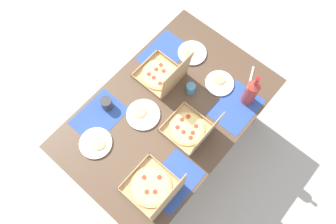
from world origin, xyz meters
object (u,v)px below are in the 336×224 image
(soda_bottle, at_px, (251,92))
(cup_clear_right, at_px, (107,104))
(cup_spare, at_px, (191,89))
(pizza_box_corner_left, at_px, (191,130))
(plate_far_right, at_px, (96,143))
(pizza_box_edge_far, at_px, (155,189))
(pizza_box_corner_right, at_px, (163,75))
(plate_middle, at_px, (143,114))
(plate_near_right, at_px, (192,53))
(plate_far_left, at_px, (219,83))

(soda_bottle, xyz_separation_m, cup_clear_right, (0.69, -0.72, -0.09))
(cup_clear_right, distance_m, cup_spare, 0.60)
(pizza_box_corner_left, relative_size, cup_spare, 3.25)
(plate_far_right, distance_m, cup_clear_right, 0.28)
(pizza_box_edge_far, bearing_deg, cup_clear_right, -108.66)
(pizza_box_corner_right, distance_m, soda_bottle, 0.63)
(plate_far_right, relative_size, plate_middle, 0.94)
(pizza_box_edge_far, relative_size, cup_spare, 3.49)
(cup_clear_right, xyz_separation_m, cup_spare, (-0.47, 0.37, 0.00))
(pizza_box_corner_right, distance_m, cup_clear_right, 0.45)
(plate_middle, relative_size, cup_spare, 2.44)
(plate_near_right, bearing_deg, soda_bottle, 85.73)
(plate_far_left, relative_size, plate_far_right, 0.94)
(pizza_box_corner_left, relative_size, pizza_box_corner_right, 0.97)
(plate_near_right, bearing_deg, cup_spare, 37.55)
(cup_clear_right, bearing_deg, plate_near_right, 166.68)
(pizza_box_corner_left, xyz_separation_m, pizza_box_corner_right, (-0.19, -0.42, 0.00))
(pizza_box_edge_far, relative_size, cup_clear_right, 3.63)
(plate_middle, bearing_deg, cup_clear_right, -63.75)
(soda_bottle, bearing_deg, plate_far_left, -83.72)
(pizza_box_corner_right, distance_m, plate_middle, 0.32)
(plate_far_right, relative_size, soda_bottle, 0.69)
(plate_far_right, bearing_deg, pizza_box_edge_far, 93.22)
(soda_bottle, relative_size, cup_spare, 3.32)
(plate_near_right, relative_size, cup_spare, 2.24)
(pizza_box_edge_far, bearing_deg, plate_far_right, -86.78)
(plate_far_left, xyz_separation_m, cup_clear_right, (0.66, -0.49, 0.04))
(cup_spare, bearing_deg, plate_near_right, -142.45)
(plate_far_right, distance_m, soda_bottle, 1.11)
(cup_spare, bearing_deg, plate_far_right, -17.98)
(pizza_box_corner_right, height_order, cup_spare, pizza_box_corner_right)
(plate_middle, bearing_deg, plate_far_right, -14.89)
(pizza_box_corner_right, bearing_deg, pizza_box_edge_far, 37.85)
(pizza_box_edge_far, height_order, soda_bottle, pizza_box_edge_far)
(plate_middle, xyz_separation_m, cup_clear_right, (0.11, -0.23, 0.04))
(plate_far_right, bearing_deg, pizza_box_corner_left, 138.22)
(pizza_box_corner_right, bearing_deg, cup_clear_right, -18.89)
(plate_far_right, height_order, plate_near_right, same)
(plate_near_right, relative_size, soda_bottle, 0.67)
(pizza_box_corner_left, bearing_deg, plate_near_right, -141.43)
(pizza_box_corner_right, bearing_deg, soda_bottle, 114.74)
(plate_near_right, bearing_deg, pizza_box_corner_right, -5.07)
(plate_near_right, xyz_separation_m, plate_middle, (0.61, 0.06, -0.00))
(pizza_box_corner_left, distance_m, plate_near_right, 0.63)
(plate_near_right, distance_m, soda_bottle, 0.56)
(pizza_box_corner_right, distance_m, cup_spare, 0.23)
(cup_spare, bearing_deg, pizza_box_corner_left, 39.65)
(pizza_box_corner_right, height_order, cup_clear_right, pizza_box_corner_right)
(plate_far_left, xyz_separation_m, plate_near_right, (-0.07, -0.31, -0.00))
(plate_far_right, xyz_separation_m, cup_clear_right, (-0.25, -0.14, 0.04))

